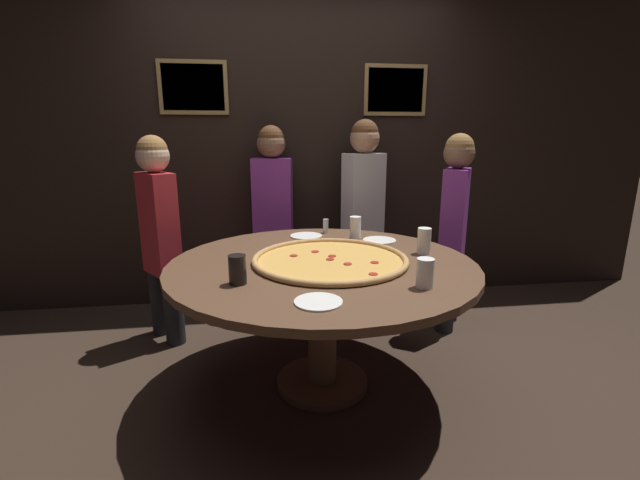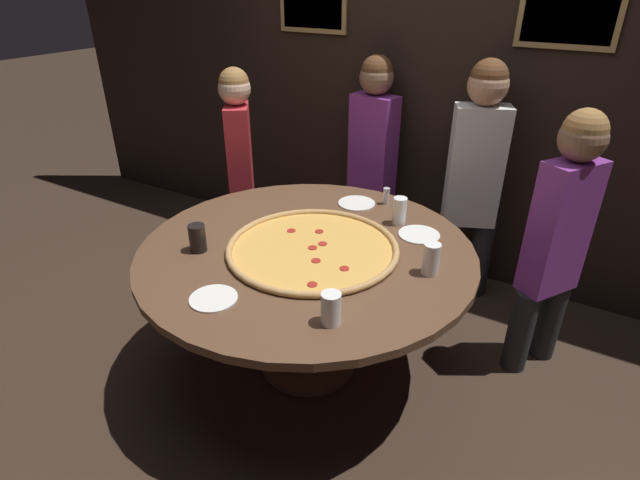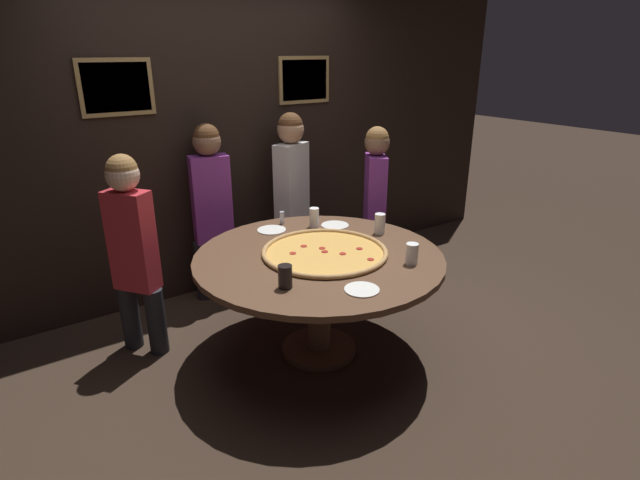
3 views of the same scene
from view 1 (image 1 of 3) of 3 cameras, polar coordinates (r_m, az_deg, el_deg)
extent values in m
plane|color=#38281E|center=(2.61, 0.28, -18.65)|extent=(24.00, 24.00, 0.00)
cube|color=black|center=(3.61, -2.98, 12.29)|extent=(6.40, 0.06, 2.60)
cube|color=#9E7F4C|center=(3.60, -16.54, 18.93)|extent=(0.52, 0.02, 0.40)
cube|color=#936B5B|center=(3.60, -16.55, 18.94)|extent=(0.46, 0.01, 0.34)
cube|color=#9E7F4C|center=(3.74, 10.02, 19.07)|extent=(0.52, 0.02, 0.40)
cube|color=#936B5B|center=(3.73, 10.05, 19.08)|extent=(0.46, 0.01, 0.34)
cylinder|color=brown|center=(2.30, 0.31, -3.38)|extent=(1.64, 1.64, 0.04)
cylinder|color=brown|center=(2.44, 0.29, -11.70)|extent=(0.16, 0.16, 0.70)
cylinder|color=brown|center=(2.60, 0.29, -18.27)|extent=(0.52, 0.52, 0.04)
cylinder|color=#E5A84C|center=(2.29, 1.35, -2.78)|extent=(0.80, 0.80, 0.01)
torus|color=tan|center=(2.29, 1.35, -2.54)|extent=(0.84, 0.84, 0.03)
cylinder|color=#A8281E|center=(2.36, -3.53, -2.10)|extent=(0.04, 0.04, 0.00)
cylinder|color=#A8281E|center=(2.07, 7.11, -4.53)|extent=(0.04, 0.04, 0.00)
cylinder|color=#A8281E|center=(2.43, -0.64, -1.56)|extent=(0.04, 0.04, 0.00)
cylinder|color=#A8281E|center=(2.35, 1.63, -2.16)|extent=(0.04, 0.04, 0.00)
cylinder|color=#A8281E|center=(2.21, 3.71, -3.21)|extent=(0.04, 0.04, 0.00)
cylinder|color=#A8281E|center=(2.25, 7.31, -2.99)|extent=(0.04, 0.04, 0.00)
cylinder|color=#A8281E|center=(2.29, 1.35, -2.59)|extent=(0.04, 0.04, 0.00)
cylinder|color=black|center=(1.98, -10.95, -3.90)|extent=(0.08, 0.08, 0.14)
cylinder|color=white|center=(1.95, 13.83, -4.31)|extent=(0.08, 0.08, 0.13)
cylinder|color=white|center=(2.78, 4.73, 1.63)|extent=(0.07, 0.07, 0.15)
cylinder|color=white|center=(2.50, 13.71, -0.11)|extent=(0.08, 0.08, 0.15)
cylinder|color=white|center=(2.85, -1.85, 0.55)|extent=(0.21, 0.21, 0.01)
cylinder|color=white|center=(1.75, -0.23, -8.24)|extent=(0.20, 0.20, 0.01)
cylinder|color=white|center=(2.76, 7.93, -0.03)|extent=(0.21, 0.21, 0.01)
cylinder|color=silver|center=(2.95, 0.76, 1.77)|extent=(0.04, 0.04, 0.08)
cylinder|color=#B7B7BC|center=(2.94, 0.76, 2.69)|extent=(0.04, 0.04, 0.01)
cylinder|color=#232328|center=(3.45, 16.97, -6.34)|extent=(0.18, 0.18, 0.49)
cylinder|color=#232328|center=(3.24, 16.45, -7.61)|extent=(0.18, 0.18, 0.49)
cube|color=purple|center=(3.19, 17.46, 2.92)|extent=(0.29, 0.33, 0.68)
sphere|color=#8C664C|center=(3.14, 18.06, 10.96)|extent=(0.21, 0.21, 0.21)
sphere|color=#9E703D|center=(3.14, 18.11, 11.63)|extent=(0.19, 0.19, 0.19)
cylinder|color=#232328|center=(3.11, -18.91, -8.81)|extent=(0.18, 0.18, 0.48)
cylinder|color=#232328|center=(3.29, -20.57, -7.64)|extent=(0.18, 0.18, 0.48)
cube|color=red|center=(3.04, -20.67, 2.01)|extent=(0.30, 0.33, 0.68)
sphere|color=beige|center=(2.98, -21.41, 10.37)|extent=(0.21, 0.21, 0.21)
sphere|color=#9E703D|center=(2.98, -21.47, 11.07)|extent=(0.19, 0.19, 0.19)
cylinder|color=#232328|center=(3.56, -4.22, -4.91)|extent=(0.16, 0.16, 0.51)
cylinder|color=#232328|center=(3.60, -7.86, -4.82)|extent=(0.16, 0.16, 0.51)
cube|color=purple|center=(3.43, -6.31, 4.84)|extent=(0.33, 0.22, 0.71)
sphere|color=#8C664C|center=(3.39, -6.53, 12.66)|extent=(0.22, 0.22, 0.22)
sphere|color=brown|center=(3.39, -6.55, 13.31)|extent=(0.20, 0.20, 0.20)
cylinder|color=#232328|center=(3.66, 7.02, -4.35)|extent=(0.18, 0.18, 0.52)
cylinder|color=#232328|center=(3.52, 3.99, -5.00)|extent=(0.18, 0.18, 0.52)
cube|color=white|center=(3.44, 5.78, 5.30)|extent=(0.36, 0.28, 0.73)
sphere|color=tan|center=(3.40, 5.98, 13.33)|extent=(0.23, 0.23, 0.23)
sphere|color=brown|center=(3.40, 6.00, 14.00)|extent=(0.21, 0.21, 0.21)
camera|label=2|loc=(1.59, 72.68, 24.06)|focal=28.00mm
camera|label=3|loc=(1.56, -115.29, 16.89)|focal=28.00mm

